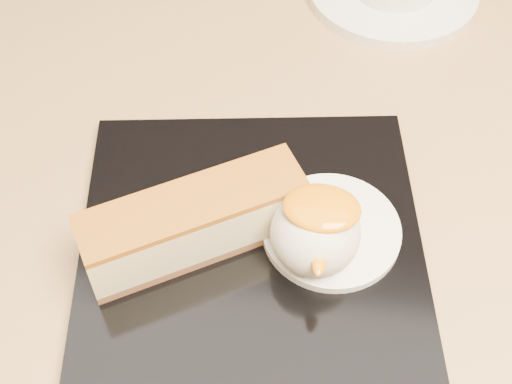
% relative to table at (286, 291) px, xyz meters
% --- Properties ---
extents(table, '(0.80, 0.80, 0.72)m').
position_rel_table_xyz_m(table, '(0.00, 0.00, 0.00)').
color(table, black).
rests_on(table, ground).
extents(dessert_plate, '(0.25, 0.25, 0.01)m').
position_rel_table_xyz_m(dessert_plate, '(-0.02, -0.06, 0.16)').
color(dessert_plate, black).
rests_on(dessert_plate, table).
extents(cheesecake, '(0.14, 0.11, 0.05)m').
position_rel_table_xyz_m(cheesecake, '(-0.06, -0.07, 0.19)').
color(cheesecake, brown).
rests_on(cheesecake, dessert_plate).
extents(cream_smear, '(0.09, 0.09, 0.01)m').
position_rel_table_xyz_m(cream_smear, '(0.03, -0.05, 0.17)').
color(cream_smear, white).
rests_on(cream_smear, dessert_plate).
extents(ice_cream_scoop, '(0.06, 0.06, 0.06)m').
position_rel_table_xyz_m(ice_cream_scoop, '(0.02, -0.07, 0.19)').
color(ice_cream_scoop, white).
rests_on(ice_cream_scoop, cream_smear).
extents(mango_sauce, '(0.05, 0.04, 0.01)m').
position_rel_table_xyz_m(mango_sauce, '(0.02, -0.07, 0.22)').
color(mango_sauce, orange).
rests_on(mango_sauce, ice_cream_scoop).
extents(mint_sprig, '(0.03, 0.02, 0.00)m').
position_rel_table_xyz_m(mint_sprig, '(0.00, -0.02, 0.17)').
color(mint_sprig, '#2E8C2F').
rests_on(mint_sprig, cream_smear).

